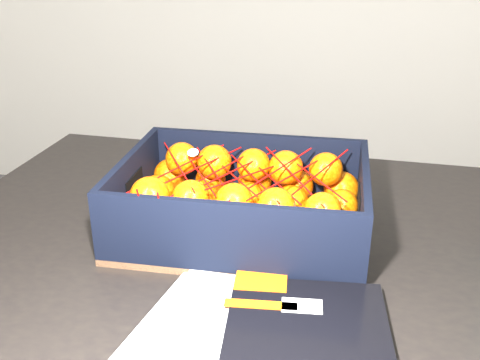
# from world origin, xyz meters

# --- Properties ---
(table) EXTENTS (1.24, 0.86, 0.75)m
(table) POSITION_xyz_m (0.34, 0.04, 0.65)
(table) COLOR black
(table) RESTS_ON ground
(magazine_stack) EXTENTS (0.36, 0.32, 0.02)m
(magazine_stack) POSITION_xyz_m (0.36, -0.25, 0.76)
(magazine_stack) COLOR silver
(magazine_stack) RESTS_ON table
(produce_crate) EXTENTS (0.42, 0.31, 0.13)m
(produce_crate) POSITION_xyz_m (0.30, 0.05, 0.79)
(produce_crate) COLOR brown
(produce_crate) RESTS_ON table
(clementine_heap) EXTENTS (0.40, 0.30, 0.11)m
(clementine_heap) POSITION_xyz_m (0.30, 0.05, 0.81)
(clementine_heap) COLOR #ED5C04
(clementine_heap) RESTS_ON produce_crate
(mesh_net) EXTENTS (0.35, 0.28, 0.09)m
(mesh_net) POSITION_xyz_m (0.29, 0.04, 0.86)
(mesh_net) COLOR #BE0907
(mesh_net) RESTS_ON clementine_heap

